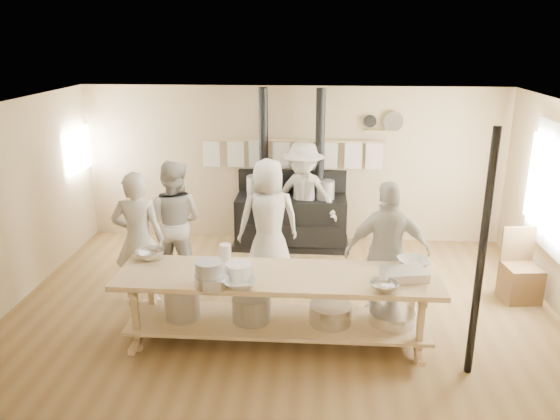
{
  "coord_description": "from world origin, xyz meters",
  "views": [
    {
      "loc": [
        0.42,
        -6.44,
        3.41
      ],
      "look_at": [
        -0.05,
        0.2,
        1.24
      ],
      "focal_mm": 35.0,
      "sensor_mm": 36.0,
      "label": 1
    }
  ],
  "objects": [
    {
      "name": "stove",
      "position": [
        -0.01,
        2.12,
        0.52
      ],
      "size": [
        1.9,
        0.75,
        2.6
      ],
      "color": "black",
      "rests_on": "ground"
    },
    {
      "name": "bowl_white_a",
      "position": [
        -0.37,
        -1.23,
        0.89
      ],
      "size": [
        0.42,
        0.42,
        0.09
      ],
      "primitive_type": "imported",
      "rotation": [
        0.0,
        0.0,
        0.19
      ],
      "color": "white",
      "rests_on": "prep_table"
    },
    {
      "name": "towel_rail",
      "position": [
        -0.0,
        2.4,
        1.55
      ],
      "size": [
        3.0,
        0.04,
        0.47
      ],
      "color": "tan",
      "rests_on": "ground"
    },
    {
      "name": "left_opening",
      "position": [
        -3.45,
        2.0,
        1.6
      ],
      "size": [
        0.0,
        0.9,
        0.9
      ],
      "color": "white",
      "rests_on": "ground"
    },
    {
      "name": "cook_left",
      "position": [
        -1.57,
        0.64,
        0.89
      ],
      "size": [
        0.94,
        0.77,
        1.77
      ],
      "primitive_type": "imported",
      "rotation": [
        0.0,
        0.0,
        3.02
      ],
      "color": "beige",
      "rests_on": "ground"
    },
    {
      "name": "bowl_steel_b",
      "position": [
        1.14,
        -1.23,
        0.9
      ],
      "size": [
        0.32,
        0.32,
        0.09
      ],
      "primitive_type": "imported",
      "rotation": [
        0.0,
        0.0,
        3.08
      ],
      "color": "silver",
      "rests_on": "prep_table"
    },
    {
      "name": "bucket_galv",
      "position": [
        -0.7,
        -1.23,
        0.99
      ],
      "size": [
        0.32,
        0.32,
        0.27
      ],
      "primitive_type": "cylinder",
      "rotation": [
        0.0,
        0.0,
        -0.07
      ],
      "color": "gray",
      "rests_on": "prep_table"
    },
    {
      "name": "back_wall_shelf",
      "position": [
        1.46,
        2.43,
        2.0
      ],
      "size": [
        0.63,
        0.14,
        0.32
      ],
      "color": "tan",
      "rests_on": "ground"
    },
    {
      "name": "chair",
      "position": [
        3.15,
        0.4,
        0.28
      ],
      "size": [
        0.49,
        0.49,
        0.96
      ],
      "rotation": [
        0.0,
        0.0,
        0.12
      ],
      "color": "brown",
      "rests_on": "ground"
    },
    {
      "name": "cook_by_window",
      "position": [
        0.2,
        1.95,
        0.9
      ],
      "size": [
        1.29,
        0.96,
        1.79
      ],
      "primitive_type": "imported",
      "rotation": [
        0.0,
        0.0,
        -0.28
      ],
      "color": "beige",
      "rests_on": "ground"
    },
    {
      "name": "pitcher",
      "position": [
        -0.64,
        -0.57,
        0.95
      ],
      "size": [
        0.16,
        0.16,
        0.21
      ],
      "primitive_type": "cylinder",
      "rotation": [
        0.0,
        0.0,
        0.26
      ],
      "color": "white",
      "rests_on": "prep_table"
    },
    {
      "name": "cook_far_left",
      "position": [
        -1.84,
        -0.09,
        0.9
      ],
      "size": [
        0.69,
        0.49,
        1.79
      ],
      "primitive_type": "imported",
      "rotation": [
        0.0,
        0.0,
        3.23
      ],
      "color": "beige",
      "rests_on": "ground"
    },
    {
      "name": "bowl_white_b",
      "position": [
        1.55,
        -0.57,
        0.89
      ],
      "size": [
        0.45,
        0.45,
        0.09
      ],
      "primitive_type": "imported",
      "rotation": [
        0.0,
        0.0,
        1.87
      ],
      "color": "white",
      "rests_on": "prep_table"
    },
    {
      "name": "ground",
      "position": [
        0.0,
        0.0,
        0.0
      ],
      "size": [
        7.0,
        7.0,
        0.0
      ],
      "primitive_type": "plane",
      "color": "brown",
      "rests_on": "ground"
    },
    {
      "name": "bowl_steel_a",
      "position": [
        -1.55,
        -0.57,
        0.9
      ],
      "size": [
        0.47,
        0.47,
        0.11
      ],
      "primitive_type": "imported",
      "rotation": [
        0.0,
        0.0,
        0.63
      ],
      "color": "silver",
      "rests_on": "prep_table"
    },
    {
      "name": "window_right",
      "position": [
        3.47,
        0.6,
        1.5
      ],
      "size": [
        0.09,
        1.5,
        1.65
      ],
      "color": "beige",
      "rests_on": "ground"
    },
    {
      "name": "roasting_pan",
      "position": [
        1.39,
        -0.92,
        0.9
      ],
      "size": [
        0.52,
        0.4,
        0.1
      ],
      "primitive_type": "cube",
      "rotation": [
        0.0,
        0.0,
        0.21
      ],
      "color": "#B2B2B7",
      "rests_on": "prep_table"
    },
    {
      "name": "deep_bowl_enamel",
      "position": [
        -0.41,
        -1.05,
        0.94
      ],
      "size": [
        0.36,
        0.36,
        0.18
      ],
      "primitive_type": "cylinder",
      "rotation": [
        0.0,
        0.0,
        0.33
      ],
      "color": "white",
      "rests_on": "prep_table"
    },
    {
      "name": "cook_right",
      "position": [
        1.28,
        -0.26,
        0.88
      ],
      "size": [
        1.07,
        0.51,
        1.77
      ],
      "primitive_type": "imported",
      "rotation": [
        0.0,
        0.0,
        3.22
      ],
      "color": "beige",
      "rests_on": "ground"
    },
    {
      "name": "mixing_bowl_large",
      "position": [
        -0.67,
        -1.23,
        0.91
      ],
      "size": [
        0.51,
        0.51,
        0.12
      ],
      "primitive_type": "cylinder",
      "rotation": [
        0.0,
        0.0,
        0.43
      ],
      "color": "silver",
      "rests_on": "prep_table"
    },
    {
      "name": "support_post",
      "position": [
        2.05,
        -1.35,
        1.3
      ],
      "size": [
        0.08,
        0.08,
        2.6
      ],
      "primitive_type": "cylinder",
      "color": "black",
      "rests_on": "ground"
    },
    {
      "name": "room_shell",
      "position": [
        0.0,
        0.0,
        1.62
      ],
      "size": [
        7.0,
        7.0,
        7.0
      ],
      "color": "tan",
      "rests_on": "ground"
    },
    {
      "name": "cook_center",
      "position": [
        -0.26,
        0.8,
        0.89
      ],
      "size": [
        0.98,
        0.77,
        1.77
      ],
      "primitive_type": "imported",
      "rotation": [
        0.0,
        0.0,
        3.4
      ],
      "color": "beige",
      "rests_on": "ground"
    },
    {
      "name": "prep_table",
      "position": [
        -0.01,
        -0.9,
        0.52
      ],
      "size": [
        3.6,
        0.9,
        0.85
      ],
      "color": "tan",
      "rests_on": "ground"
    }
  ]
}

